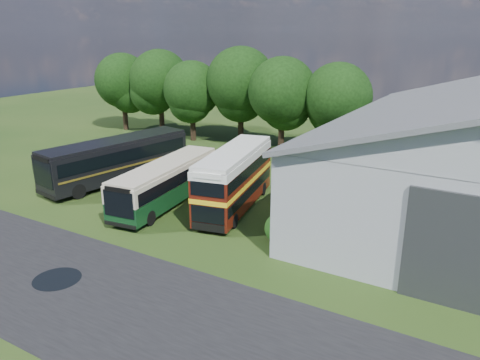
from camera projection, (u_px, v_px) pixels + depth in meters
The scene contains 15 objects.
ground at pixel (127, 261), 23.47m from camera, with size 120.00×120.00×0.00m, color #1D3711.
asphalt_road at pixel (129, 307), 19.56m from camera, with size 60.00×8.00×0.02m, color black.
puddle at pixel (57, 279), 21.74m from camera, with size 2.20×2.20×0.01m, color black.
tree_far_left at pixel (123, 81), 52.56m from camera, with size 6.12×6.12×8.64m.
tree_left_a at pixel (160, 80), 50.45m from camera, with size 6.46×6.46×9.12m.
tree_left_b at pixel (192, 90), 47.39m from camera, with size 5.78×5.78×8.16m.
tree_mid at pixel (241, 82), 45.74m from camera, with size 6.80×6.80×9.60m.
tree_right_a at pixel (282, 91), 42.65m from camera, with size 6.26×6.26×8.83m.
tree_right_b at pixel (338, 97), 40.95m from camera, with size 5.98×5.98×8.45m.
shrub_front at pixel (280, 241), 25.66m from camera, with size 1.70×1.70×1.70m, color #194714.
shrub_mid at pixel (295, 228), 27.30m from camera, with size 1.60×1.60×1.60m, color #194714.
shrub_back at pixel (308, 217), 28.93m from camera, with size 1.80×1.80×1.80m, color #194714.
bus_green_single at pixel (167, 182), 30.79m from camera, with size 3.55×10.29×2.78m.
bus_maroon_double at pixel (235, 180), 29.83m from camera, with size 4.13×9.35×3.90m.
bus_dark_single at pixel (117, 159), 35.30m from camera, with size 4.66×12.07×3.25m.
Camera 1 is at (15.65, -15.22, 11.10)m, focal length 35.00 mm.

